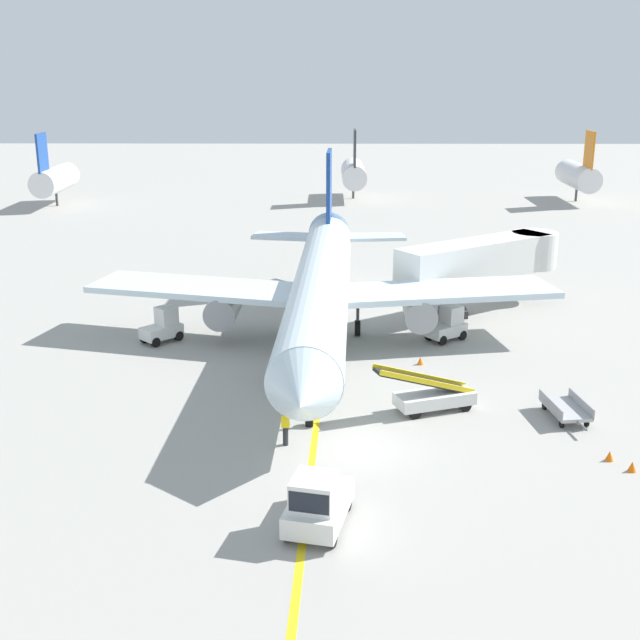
{
  "coord_description": "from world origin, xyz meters",
  "views": [
    {
      "loc": [
        -0.7,
        -32.21,
        15.79
      ],
      "look_at": [
        -1.11,
        10.85,
        2.5
      ],
      "focal_mm": 45.9,
      "sensor_mm": 36.0,
      "label": 1
    }
  ],
  "objects_px": {
    "baggage_tug_near_wing": "(448,325)",
    "baggage_cart_loaded": "(289,375)",
    "airliner": "(321,287)",
    "safety_cone_nose_left": "(293,317)",
    "safety_cone_wingtip_right": "(420,361)",
    "pushback_tug": "(317,503)",
    "safety_cone_nose_right": "(632,466)",
    "safety_cone_wingtip_left": "(610,456)",
    "belt_loader_forward_hold": "(432,395)",
    "ground_crew_marshaller": "(285,426)",
    "baggage_cart_empty_trailing": "(566,409)",
    "jet_bridge": "(490,258)",
    "baggage_tug_by_cargo_door": "(163,326)"
  },
  "relations": [
    {
      "from": "baggage_tug_near_wing",
      "to": "safety_cone_wingtip_right",
      "type": "bearing_deg",
      "value": -115.84
    },
    {
      "from": "safety_cone_nose_right",
      "to": "safety_cone_wingtip_right",
      "type": "relative_size",
      "value": 1.0
    },
    {
      "from": "airliner",
      "to": "baggage_tug_by_cargo_door",
      "type": "xyz_separation_m",
      "value": [
        -9.5,
        0.14,
        -2.49
      ]
    },
    {
      "from": "baggage_tug_by_cargo_door",
      "to": "ground_crew_marshaller",
      "type": "xyz_separation_m",
      "value": [
        8.07,
        -14.18,
        -0.02
      ]
    },
    {
      "from": "belt_loader_forward_hold",
      "to": "safety_cone_wingtip_right",
      "type": "xyz_separation_m",
      "value": [
        0.13,
        6.38,
        -0.56
      ]
    },
    {
      "from": "safety_cone_wingtip_left",
      "to": "safety_cone_wingtip_right",
      "type": "distance_m",
      "value": 13.4
    },
    {
      "from": "belt_loader_forward_hold",
      "to": "baggage_cart_loaded",
      "type": "xyz_separation_m",
      "value": [
        -7.03,
        3.39,
        -0.31
      ]
    },
    {
      "from": "baggage_cart_loaded",
      "to": "jet_bridge",
      "type": "bearing_deg",
      "value": 47.57
    },
    {
      "from": "ground_crew_marshaller",
      "to": "safety_cone_wingtip_right",
      "type": "xyz_separation_m",
      "value": [
        7.0,
        10.24,
        -0.69
      ]
    },
    {
      "from": "pushback_tug",
      "to": "baggage_tug_near_wing",
      "type": "xyz_separation_m",
      "value": [
        7.64,
        21.33,
        -0.07
      ]
    },
    {
      "from": "pushback_tug",
      "to": "safety_cone_wingtip_right",
      "type": "bearing_deg",
      "value": 71.95
    },
    {
      "from": "baggage_tug_by_cargo_door",
      "to": "belt_loader_forward_hold",
      "type": "distance_m",
      "value": 18.15
    },
    {
      "from": "jet_bridge",
      "to": "safety_cone_wingtip_left",
      "type": "relative_size",
      "value": 27.14
    },
    {
      "from": "baggage_tug_near_wing",
      "to": "safety_cone_wingtip_right",
      "type": "relative_size",
      "value": 6.14
    },
    {
      "from": "baggage_cart_loaded",
      "to": "safety_cone_nose_right",
      "type": "distance_m",
      "value": 17.35
    },
    {
      "from": "airliner",
      "to": "baggage_tug_near_wing",
      "type": "xyz_separation_m",
      "value": [
        7.69,
        0.59,
        -2.49
      ]
    },
    {
      "from": "airliner",
      "to": "baggage_cart_loaded",
      "type": "relative_size",
      "value": 9.22
    },
    {
      "from": "airliner",
      "to": "baggage_cart_empty_trailing",
      "type": "relative_size",
      "value": 9.22
    },
    {
      "from": "ground_crew_marshaller",
      "to": "safety_cone_nose_left",
      "type": "distance_m",
      "value": 18.47
    },
    {
      "from": "baggage_tug_near_wing",
      "to": "safety_cone_nose_left",
      "type": "distance_m",
      "value": 10.32
    },
    {
      "from": "jet_bridge",
      "to": "pushback_tug",
      "type": "xyz_separation_m",
      "value": [
        -11.29,
        -28.1,
        -2.55
      ]
    },
    {
      "from": "safety_cone_wingtip_left",
      "to": "safety_cone_nose_right",
      "type": "bearing_deg",
      "value": -57.62
    },
    {
      "from": "baggage_cart_empty_trailing",
      "to": "ground_crew_marshaller",
      "type": "xyz_separation_m",
      "value": [
        -13.04,
        -3.02,
        0.44
      ]
    },
    {
      "from": "baggage_tug_near_wing",
      "to": "ground_crew_marshaller",
      "type": "distance_m",
      "value": 17.23
    },
    {
      "from": "safety_cone_wingtip_left",
      "to": "pushback_tug",
      "type": "bearing_deg",
      "value": -156.4
    },
    {
      "from": "baggage_cart_empty_trailing",
      "to": "safety_cone_nose_left",
      "type": "height_order",
      "value": "baggage_cart_empty_trailing"
    },
    {
      "from": "safety_cone_nose_left",
      "to": "safety_cone_wingtip_right",
      "type": "height_order",
      "value": "same"
    },
    {
      "from": "baggage_cart_loaded",
      "to": "safety_cone_wingtip_right",
      "type": "xyz_separation_m",
      "value": [
        7.16,
        2.99,
        -0.25
      ]
    },
    {
      "from": "airliner",
      "to": "baggage_tug_near_wing",
      "type": "relative_size",
      "value": 13.06
    },
    {
      "from": "baggage_cart_loaded",
      "to": "safety_cone_nose_right",
      "type": "height_order",
      "value": "baggage_cart_loaded"
    },
    {
      "from": "airliner",
      "to": "pushback_tug",
      "type": "xyz_separation_m",
      "value": [
        0.05,
        -20.73,
        -2.42
      ]
    },
    {
      "from": "belt_loader_forward_hold",
      "to": "ground_crew_marshaller",
      "type": "xyz_separation_m",
      "value": [
        -6.87,
        -3.87,
        0.13
      ]
    },
    {
      "from": "baggage_tug_near_wing",
      "to": "baggage_cart_loaded",
      "type": "relative_size",
      "value": 0.71
    },
    {
      "from": "airliner",
      "to": "belt_loader_forward_hold",
      "type": "xyz_separation_m",
      "value": [
        5.44,
        -10.16,
        -2.64
      ]
    },
    {
      "from": "baggage_tug_near_wing",
      "to": "baggage_cart_loaded",
      "type": "distance_m",
      "value": 11.86
    },
    {
      "from": "baggage_tug_near_wing",
      "to": "safety_cone_nose_right",
      "type": "height_order",
      "value": "baggage_tug_near_wing"
    },
    {
      "from": "airliner",
      "to": "baggage_cart_empty_trailing",
      "type": "bearing_deg",
      "value": -43.45
    },
    {
      "from": "safety_cone_wingtip_left",
      "to": "safety_cone_nose_left",
      "type": "bearing_deg",
      "value": 125.48
    },
    {
      "from": "baggage_cart_empty_trailing",
      "to": "ground_crew_marshaller",
      "type": "height_order",
      "value": "ground_crew_marshaller"
    },
    {
      "from": "airliner",
      "to": "safety_cone_nose_right",
      "type": "distance_m",
      "value": 21.06
    },
    {
      "from": "belt_loader_forward_hold",
      "to": "baggage_cart_loaded",
      "type": "relative_size",
      "value": 1.34
    },
    {
      "from": "pushback_tug",
      "to": "baggage_tug_by_cargo_door",
      "type": "xyz_separation_m",
      "value": [
        -9.55,
        20.88,
        -0.07
      ]
    },
    {
      "from": "baggage_cart_loaded",
      "to": "ground_crew_marshaller",
      "type": "height_order",
      "value": "ground_crew_marshaller"
    },
    {
      "from": "jet_bridge",
      "to": "safety_cone_wingtip_left",
      "type": "xyz_separation_m",
      "value": [
        0.93,
        -22.76,
        -3.32
      ]
    },
    {
      "from": "safety_cone_wingtip_right",
      "to": "safety_cone_nose_left",
      "type": "bearing_deg",
      "value": 132.16
    },
    {
      "from": "jet_bridge",
      "to": "baggage_cart_loaded",
      "type": "distance_m",
      "value": 19.4
    },
    {
      "from": "pushback_tug",
      "to": "safety_cone_wingtip_left",
      "type": "height_order",
      "value": "pushback_tug"
    },
    {
      "from": "baggage_cart_empty_trailing",
      "to": "pushback_tug",
      "type": "bearing_deg",
      "value": -139.94
    },
    {
      "from": "baggage_cart_empty_trailing",
      "to": "safety_cone_wingtip_left",
      "type": "bearing_deg",
      "value": -81.62
    },
    {
      "from": "jet_bridge",
      "to": "safety_cone_nose_right",
      "type": "bearing_deg",
      "value": -86.29
    }
  ]
}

